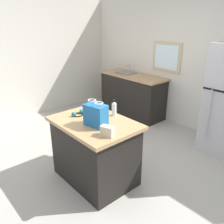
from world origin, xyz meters
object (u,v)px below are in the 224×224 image
Objects in this scene: shopping_bag at (96,115)px; ear_defenders at (78,114)px; small_box at (107,131)px; bottle at (114,109)px; kitchen_island at (95,151)px.

shopping_bag is 1.59× the size of ear_defenders.
bottle reaches higher than small_box.
small_box is 0.64× the size of bottle.
small_box is 0.73× the size of ear_defenders.
shopping_bag is 0.44m from ear_defenders.
ear_defenders reaches higher than kitchen_island.
kitchen_island is 0.66m from small_box.
bottle is (-0.39, 0.45, 0.04)m from small_box.
bottle reaches higher than kitchen_island.
shopping_bag is (0.11, -0.06, 0.57)m from kitchen_island.
small_box is at bearing -13.77° from shopping_bag.
bottle is (0.02, 0.32, 0.53)m from kitchen_island.
shopping_bag is at bearing -2.68° from ear_defenders.
small_box is at bearing -48.96° from bottle.
kitchen_island is 0.58m from shopping_bag.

